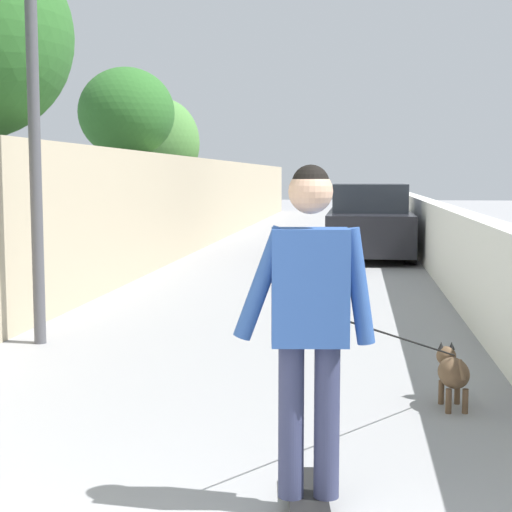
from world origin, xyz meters
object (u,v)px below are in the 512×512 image
object	(u,v)px
person_skateboarder	(310,306)
car_near	(369,223)
dog	(452,371)
lamp_post	(31,19)
tree_left_distant	(162,144)
skateboard	(308,499)
tree_left_far	(127,116)

from	to	relation	value
person_skateboarder	car_near	bearing A→B (deg)	-2.26
dog	lamp_post	bearing A→B (deg)	65.90
person_skateboarder	tree_left_distant	bearing A→B (deg)	16.41
skateboard	person_skateboarder	size ratio (longest dim) A/B	0.49
tree_left_distant	skateboard	size ratio (longest dim) A/B	4.64
dog	car_near	size ratio (longest dim) A/B	0.54
tree_left_distant	person_skateboarder	bearing A→B (deg)	-163.59
tree_left_far	person_skateboarder	size ratio (longest dim) A/B	2.26
person_skateboarder	skateboard	bearing A→B (deg)	-20.56
dog	car_near	xyz separation A→B (m)	(10.86, 0.43, 0.44)
tree_left_far	skateboard	world-z (taller)	tree_left_far
car_near	dog	bearing A→B (deg)	-177.72
tree_left_distant	lamp_post	distance (m)	13.51
skateboard	dog	distance (m)	2.17
tree_left_distant	lamp_post	bearing A→B (deg)	-171.30
tree_left_far	lamp_post	size ratio (longest dim) A/B	0.79
lamp_post	dog	bearing A→B (deg)	-114.10
car_near	tree_left_distant	bearing A→B (deg)	52.55
tree_left_far	lamp_post	bearing A→B (deg)	-170.43
skateboard	car_near	world-z (taller)	car_near
lamp_post	car_near	size ratio (longest dim) A/B	1.16
tree_left_distant	lamp_post	world-z (taller)	lamp_post
dog	tree_left_distant	bearing A→B (deg)	21.53
tree_left_far	person_skateboarder	bearing A→B (deg)	-159.11
tree_left_distant	car_near	size ratio (longest dim) A/B	0.92
tree_left_far	tree_left_distant	world-z (taller)	same
tree_left_distant	dog	bearing A→B (deg)	-158.47
lamp_post	dog	size ratio (longest dim) A/B	2.15
car_near	lamp_post	bearing A→B (deg)	159.11
tree_left_distant	skateboard	distance (m)	17.93
lamp_post	car_near	world-z (taller)	lamp_post
tree_left_far	lamp_post	world-z (taller)	lamp_post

